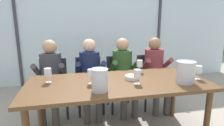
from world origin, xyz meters
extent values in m
plane|color=#9E9384|center=(0.00, 1.00, 0.00)|extent=(14.00, 14.00, 0.00)
cube|color=silver|center=(0.00, 2.37, 1.30)|extent=(7.38, 0.03, 2.60)
cube|color=#38383D|center=(-1.66, 2.35, 1.30)|extent=(0.06, 0.06, 2.60)
cube|color=#38383D|center=(1.66, 2.35, 1.30)|extent=(0.06, 0.06, 2.60)
cube|color=#477A38|center=(0.00, 5.97, 0.96)|extent=(13.38, 2.40, 1.91)
cube|color=brown|center=(0.00, 0.00, 0.75)|extent=(2.18, 0.95, 0.04)
cylinder|color=brown|center=(0.99, -0.38, 0.36)|extent=(0.07, 0.07, 0.73)
cylinder|color=brown|center=(-0.99, 0.38, 0.36)|extent=(0.07, 0.07, 0.73)
cylinder|color=brown|center=(0.99, 0.38, 0.36)|extent=(0.07, 0.07, 0.73)
cube|color=#232328|center=(-0.83, 0.79, 0.45)|extent=(0.45, 0.45, 0.03)
cube|color=#232328|center=(-0.84, 0.99, 0.68)|extent=(0.42, 0.04, 0.42)
cylinder|color=#232328|center=(-1.02, 0.60, 0.22)|extent=(0.04, 0.04, 0.44)
cylinder|color=#232328|center=(-0.64, 0.60, 0.22)|extent=(0.04, 0.04, 0.44)
cylinder|color=#232328|center=(-1.03, 0.98, 0.22)|extent=(0.04, 0.04, 0.44)
cylinder|color=#232328|center=(-0.65, 0.98, 0.22)|extent=(0.04, 0.04, 0.44)
cube|color=#232328|center=(-0.27, 0.82, 0.45)|extent=(0.45, 0.45, 0.03)
cube|color=#232328|center=(-0.27, 1.02, 0.68)|extent=(0.42, 0.04, 0.42)
cylinder|color=#232328|center=(-0.45, 0.63, 0.22)|extent=(0.04, 0.04, 0.44)
cylinder|color=#232328|center=(-0.07, 0.63, 0.22)|extent=(0.04, 0.04, 0.44)
cylinder|color=#232328|center=(-0.46, 1.01, 0.22)|extent=(0.04, 0.04, 0.44)
cylinder|color=#232328|center=(-0.08, 1.01, 0.22)|extent=(0.04, 0.04, 0.44)
cube|color=#232328|center=(0.26, 0.79, 0.45)|extent=(0.44, 0.44, 0.03)
cube|color=#232328|center=(0.26, 0.99, 0.68)|extent=(0.42, 0.04, 0.42)
cylinder|color=#232328|center=(0.06, 0.60, 0.22)|extent=(0.04, 0.04, 0.44)
cylinder|color=#232328|center=(0.44, 0.60, 0.22)|extent=(0.04, 0.04, 0.44)
cylinder|color=#232328|center=(0.07, 0.98, 0.22)|extent=(0.04, 0.04, 0.44)
cylinder|color=#232328|center=(0.45, 0.98, 0.22)|extent=(0.04, 0.04, 0.44)
cube|color=#232328|center=(0.80, 0.78, 0.45)|extent=(0.45, 0.45, 0.03)
cube|color=#232328|center=(0.80, 0.98, 0.68)|extent=(0.42, 0.05, 0.42)
cylinder|color=#232328|center=(0.62, 0.58, 0.22)|extent=(0.04, 0.04, 0.44)
cylinder|color=#232328|center=(1.00, 0.59, 0.22)|extent=(0.04, 0.04, 0.44)
cylinder|color=#232328|center=(0.61, 0.96, 0.22)|extent=(0.04, 0.04, 0.44)
cylinder|color=#232328|center=(0.99, 0.97, 0.22)|extent=(0.04, 0.04, 0.44)
cylinder|color=#38383D|center=(-0.85, 0.83, 0.75)|extent=(0.35, 0.35, 0.52)
sphere|color=tan|center=(-0.85, 0.83, 1.10)|extent=(0.21, 0.21, 0.21)
cube|color=#47423D|center=(-0.96, 0.64, 0.49)|extent=(0.16, 0.41, 0.13)
cube|color=#47423D|center=(-0.78, 0.62, 0.49)|extent=(0.16, 0.41, 0.13)
cylinder|color=#47423D|center=(-0.98, 0.44, 0.23)|extent=(0.10, 0.10, 0.47)
cylinder|color=#47423D|center=(-0.80, 0.42, 0.23)|extent=(0.10, 0.10, 0.47)
cylinder|color=#38383D|center=(-1.05, 0.72, 0.77)|extent=(0.11, 0.33, 0.26)
cylinder|color=#38383D|center=(-0.67, 0.69, 0.77)|extent=(0.11, 0.33, 0.26)
cylinder|color=#192347|center=(-0.26, 0.83, 0.75)|extent=(0.33, 0.33, 0.52)
sphere|color=#DBAD89|center=(-0.26, 0.83, 1.10)|extent=(0.21, 0.21, 0.21)
cube|color=#47423D|center=(-0.35, 0.63, 0.49)|extent=(0.14, 0.40, 0.13)
cube|color=#47423D|center=(-0.17, 0.63, 0.49)|extent=(0.14, 0.40, 0.13)
cylinder|color=#47423D|center=(-0.36, 0.43, 0.23)|extent=(0.10, 0.10, 0.47)
cylinder|color=#47423D|center=(-0.18, 0.43, 0.23)|extent=(0.10, 0.10, 0.47)
cylinder|color=#192347|center=(-0.45, 0.71, 0.77)|extent=(0.09, 0.33, 0.26)
cylinder|color=#192347|center=(-0.07, 0.70, 0.77)|extent=(0.09, 0.33, 0.26)
cylinder|color=#2D5123|center=(0.28, 0.83, 0.75)|extent=(0.33, 0.33, 0.52)
sphere|color=tan|center=(0.28, 0.83, 1.10)|extent=(0.21, 0.21, 0.21)
cube|color=#47423D|center=(0.19, 0.63, 0.49)|extent=(0.14, 0.40, 0.13)
cube|color=#47423D|center=(0.37, 0.63, 0.49)|extent=(0.14, 0.40, 0.13)
cylinder|color=#47423D|center=(0.20, 0.43, 0.23)|extent=(0.10, 0.10, 0.47)
cylinder|color=#47423D|center=(0.38, 0.43, 0.23)|extent=(0.10, 0.10, 0.47)
cylinder|color=#2D5123|center=(0.09, 0.70, 0.77)|extent=(0.09, 0.33, 0.26)
cylinder|color=#2D5123|center=(0.47, 0.71, 0.77)|extent=(0.09, 0.33, 0.26)
cylinder|color=brown|center=(0.85, 0.83, 0.75)|extent=(0.34, 0.34, 0.52)
sphere|color=#936B4C|center=(0.85, 0.83, 1.10)|extent=(0.21, 0.21, 0.21)
cube|color=#47423D|center=(0.74, 0.63, 0.49)|extent=(0.15, 0.41, 0.13)
cube|color=#47423D|center=(0.92, 0.62, 0.49)|extent=(0.15, 0.41, 0.13)
cylinder|color=#47423D|center=(0.73, 0.43, 0.23)|extent=(0.10, 0.10, 0.47)
cylinder|color=#47423D|center=(0.91, 0.42, 0.23)|extent=(0.10, 0.10, 0.47)
cylinder|color=brown|center=(0.65, 0.72, 0.77)|extent=(0.10, 0.33, 0.26)
cylinder|color=brown|center=(1.03, 0.70, 0.77)|extent=(0.10, 0.33, 0.26)
cylinder|color=#B7B7BC|center=(-0.27, -0.26, 0.89)|extent=(0.17, 0.17, 0.24)
torus|color=silver|center=(-0.27, -0.26, 1.00)|extent=(0.18, 0.18, 0.01)
cylinder|color=#B7B7BC|center=(0.76, -0.22, 0.89)|extent=(0.22, 0.22, 0.26)
torus|color=silver|center=(0.76, -0.22, 1.02)|extent=(0.22, 0.22, 0.01)
cylinder|color=silver|center=(0.19, 0.04, 0.79)|extent=(0.17, 0.17, 0.05)
cylinder|color=silver|center=(0.99, -0.13, 0.77)|extent=(0.07, 0.07, 0.00)
cylinder|color=silver|center=(0.99, -0.13, 0.81)|extent=(0.01, 0.01, 0.07)
cylinder|color=silver|center=(0.99, -0.13, 0.89)|extent=(0.08, 0.08, 0.09)
cylinder|color=silver|center=(0.19, -0.14, 0.77)|extent=(0.07, 0.07, 0.00)
cylinder|color=silver|center=(0.19, -0.14, 0.81)|extent=(0.01, 0.01, 0.07)
cylinder|color=silver|center=(0.19, -0.14, 0.89)|extent=(0.08, 0.08, 0.09)
cylinder|color=#E0D184|center=(0.19, -0.14, 0.87)|extent=(0.07, 0.07, 0.04)
cylinder|color=silver|center=(0.40, 0.33, 0.77)|extent=(0.07, 0.07, 0.00)
cylinder|color=silver|center=(0.40, 0.33, 0.81)|extent=(0.01, 0.01, 0.07)
cylinder|color=silver|center=(0.40, 0.33, 0.89)|extent=(0.08, 0.08, 0.09)
cylinder|color=#E0D184|center=(0.40, 0.33, 0.87)|extent=(0.07, 0.07, 0.04)
cylinder|color=silver|center=(-0.82, 0.15, 0.77)|extent=(0.07, 0.07, 0.00)
cylinder|color=silver|center=(-0.82, 0.15, 0.81)|extent=(0.01, 0.01, 0.07)
cylinder|color=silver|center=(-0.82, 0.15, 0.89)|extent=(0.08, 0.08, 0.09)
cylinder|color=silver|center=(-0.33, -0.01, 0.77)|extent=(0.07, 0.07, 0.00)
cylinder|color=silver|center=(-0.33, -0.01, 0.81)|extent=(0.01, 0.01, 0.07)
cylinder|color=silver|center=(-0.33, -0.01, 0.89)|extent=(0.08, 0.08, 0.09)
camera|label=1|loc=(-0.55, -2.10, 1.50)|focal=30.12mm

